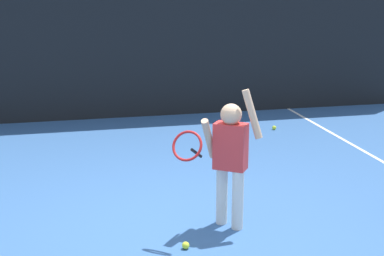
{
  "coord_description": "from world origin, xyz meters",
  "views": [
    {
      "loc": [
        -1.0,
        -4.76,
        2.31
      ],
      "look_at": [
        0.24,
        0.65,
        0.85
      ],
      "focal_mm": 53.21,
      "sensor_mm": 36.0,
      "label": 1
    }
  ],
  "objects": [
    {
      "name": "ground_plane",
      "position": [
        0.0,
        0.0,
        0.0
      ],
      "size": [
        20.0,
        20.0,
        0.0
      ],
      "primitive_type": "plane",
      "color": "#335B93"
    },
    {
      "name": "back_fence_windscreen",
      "position": [
        0.0,
        4.81,
        1.54
      ],
      "size": [
        10.86,
        0.08,
        3.08
      ],
      "primitive_type": "cube",
      "color": "black",
      "rests_on": "ground"
    },
    {
      "name": "fence_post_2",
      "position": [
        0.0,
        4.87,
        1.61
      ],
      "size": [
        0.09,
        0.09,
        3.23
      ],
      "primitive_type": "cylinder",
      "color": "slate",
      "rests_on": "ground"
    },
    {
      "name": "fence_post_3",
      "position": [
        2.64,
        4.87,
        1.61
      ],
      "size": [
        0.09,
        0.09,
        3.23
      ],
      "primitive_type": "cylinder",
      "color": "slate",
      "rests_on": "ground"
    },
    {
      "name": "tennis_player",
      "position": [
        0.47,
        0.1,
        0.73
      ],
      "size": [
        0.89,
        0.52,
        1.35
      ],
      "rotation": [
        0.0,
        0.0,
        -0.62
      ],
      "color": "silver",
      "rests_on": "ground"
    },
    {
      "name": "tennis_ball_2",
      "position": [
        2.21,
        3.42,
        0.03
      ],
      "size": [
        0.07,
        0.07,
        0.07
      ],
      "primitive_type": "sphere",
      "color": "#CCE033",
      "rests_on": "ground"
    },
    {
      "name": "tennis_ball_4",
      "position": [
        -0.03,
        -0.28,
        0.03
      ],
      "size": [
        0.07,
        0.07,
        0.07
      ],
      "primitive_type": "sphere",
      "color": "#CCE033",
      "rests_on": "ground"
    }
  ]
}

